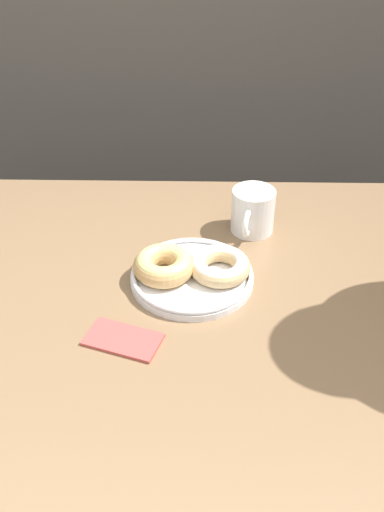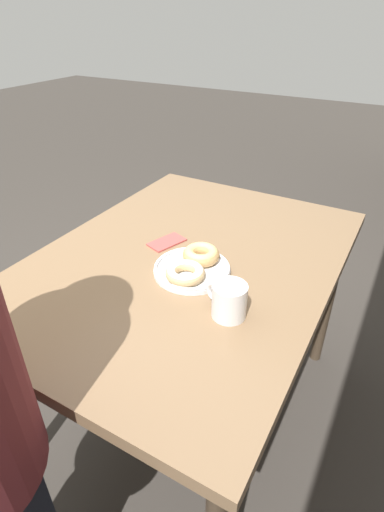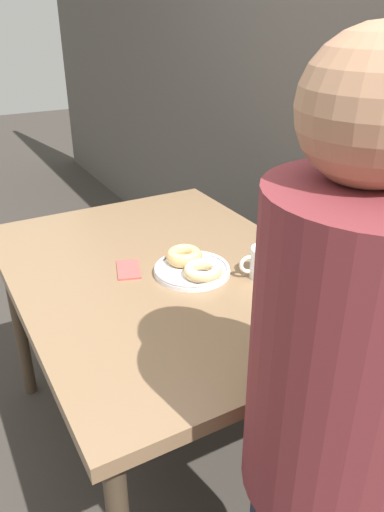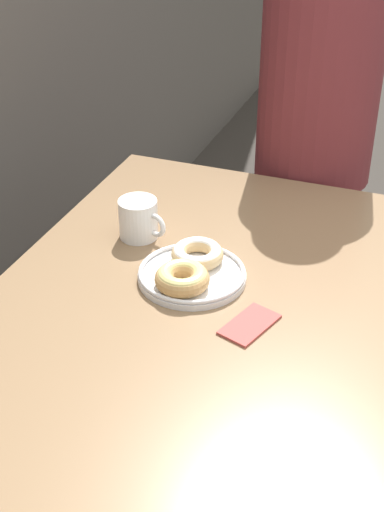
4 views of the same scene
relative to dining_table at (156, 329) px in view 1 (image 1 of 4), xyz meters
name	(u,v)px [view 1 (image 1 of 4)]	position (x,y,z in m)	size (l,w,h in m)	color
dining_table	(156,329)	(0.00, 0.00, 0.00)	(1.25, 0.92, 0.77)	#846647
donut_plate	(191,270)	(0.07, 0.06, 0.10)	(0.26, 0.24, 0.06)	white
coffee_mug	(253,211)	(0.20, 0.24, 0.12)	(0.09, 0.13, 0.10)	white
napkin	(123,339)	(-0.05, -0.11, 0.08)	(0.14, 0.11, 0.01)	#BC4C47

